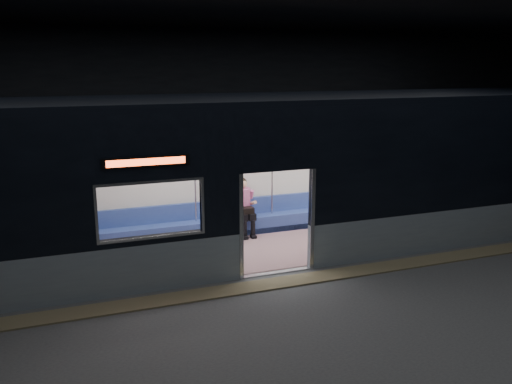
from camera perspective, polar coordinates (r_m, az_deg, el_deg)
station_floor at (r=9.89m, az=4.56°, el=-10.65°), size 24.00×14.00×0.01m
station_envelope at (r=9.04m, az=5.00°, el=11.11°), size 24.00×14.00×5.00m
tactile_strip at (r=10.34m, az=3.26°, el=-9.41°), size 22.80×0.50×0.03m
metro_car at (r=11.59m, az=-0.61°, el=2.59°), size 18.00×3.04×3.35m
passenger at (r=12.80m, az=-1.32°, el=-1.20°), size 0.44×0.70×1.36m
handbag at (r=12.64m, az=-0.92°, el=-1.94°), size 0.29×0.25×0.14m
transit_map at (r=14.18m, az=9.87°, el=2.83°), size 0.98×0.03×0.64m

